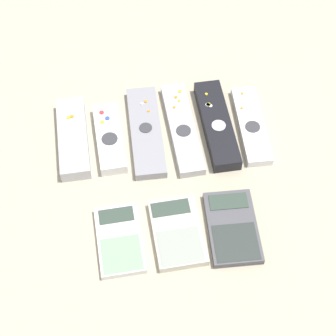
% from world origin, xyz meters
% --- Properties ---
extents(ground_plane, '(3.00, 3.00, 0.00)m').
position_xyz_m(ground_plane, '(0.00, 0.00, 0.00)').
color(ground_plane, '#B2A88E').
extents(remote_0, '(0.06, 0.18, 0.03)m').
position_xyz_m(remote_0, '(-0.17, 0.13, 0.01)').
color(remote_0, '#B7B7BC').
rests_on(remote_0, ground_plane).
extents(remote_1, '(0.06, 0.16, 0.02)m').
position_xyz_m(remote_1, '(-0.10, 0.12, 0.01)').
color(remote_1, white).
rests_on(remote_1, ground_plane).
extents(remote_2, '(0.06, 0.21, 0.02)m').
position_xyz_m(remote_2, '(-0.03, 0.13, 0.01)').
color(remote_2, gray).
rests_on(remote_2, ground_plane).
extents(remote_3, '(0.06, 0.22, 0.02)m').
position_xyz_m(remote_3, '(0.04, 0.13, 0.01)').
color(remote_3, '#B7B7BC').
rests_on(remote_3, ground_plane).
extents(remote_4, '(0.06, 0.21, 0.03)m').
position_xyz_m(remote_4, '(0.11, 0.13, 0.01)').
color(remote_4, black).
rests_on(remote_4, ground_plane).
extents(remote_5, '(0.05, 0.19, 0.02)m').
position_xyz_m(remote_5, '(0.17, 0.12, 0.01)').
color(remote_5, white).
rests_on(remote_5, ground_plane).
extents(calculator_0, '(0.08, 0.13, 0.01)m').
position_xyz_m(calculator_0, '(-0.10, -0.09, 0.01)').
color(calculator_0, silver).
rests_on(calculator_0, ground_plane).
extents(calculator_1, '(0.09, 0.13, 0.02)m').
position_xyz_m(calculator_1, '(-0.00, -0.09, 0.01)').
color(calculator_1, beige).
rests_on(calculator_1, ground_plane).
extents(calculator_2, '(0.09, 0.14, 0.02)m').
position_xyz_m(calculator_2, '(0.09, -0.09, 0.01)').
color(calculator_2, '#4C4C51').
rests_on(calculator_2, ground_plane).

